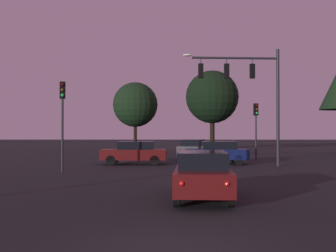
{
  "coord_description": "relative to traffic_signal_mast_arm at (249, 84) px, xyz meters",
  "views": [
    {
      "loc": [
        -0.01,
        -7.52,
        2.16
      ],
      "look_at": [
        -0.3,
        21.98,
        2.56
      ],
      "focal_mm": 45.05,
      "sensor_mm": 36.0,
      "label": 1
    }
  ],
  "objects": [
    {
      "name": "traffic_light_corner_right",
      "position": [
        -10.61,
        -3.86,
        -1.71
      ],
      "size": [
        0.35,
        0.38,
        4.82
      ],
      "color": "#232326",
      "rests_on": "ground"
    },
    {
      "name": "ground_plane",
      "position": [
        -4.76,
        5.84,
        -5.1
      ],
      "size": [
        168.0,
        168.0,
        0.0
      ],
      "primitive_type": "plane",
      "color": "black",
      "rests_on": "ground"
    },
    {
      "name": "car_far_lane",
      "position": [
        -3.01,
        8.82,
        -4.31
      ],
      "size": [
        2.87,
        4.5,
        1.52
      ],
      "color": "#232328",
      "rests_on": "ground"
    },
    {
      "name": "car_nearside_lane",
      "position": [
        -3.79,
        -12.59,
        -4.31
      ],
      "size": [
        1.97,
        4.75,
        1.52
      ],
      "color": "#4C0F0F",
      "rests_on": "ground"
    },
    {
      "name": "car_crossing_left",
      "position": [
        -7.26,
        1.56,
        -4.31
      ],
      "size": [
        4.34,
        1.84,
        1.52
      ],
      "color": "#4C0F0F",
      "rests_on": "ground"
    },
    {
      "name": "tree_left_far",
      "position": [
        -0.53,
        18.46,
        0.72
      ],
      "size": [
        5.61,
        5.61,
        8.65
      ],
      "color": "black",
      "rests_on": "ground"
    },
    {
      "name": "car_crossing_right",
      "position": [
        -1.78,
        1.84,
        -4.31
      ],
      "size": [
        4.17,
        1.73,
        1.52
      ],
      "color": "#0F1947",
      "rests_on": "ground"
    },
    {
      "name": "tree_center_horizon",
      "position": [
        -8.5,
        16.19,
        -0.22
      ],
      "size": [
        4.52,
        4.52,
        7.15
      ],
      "color": "black",
      "rests_on": "ground"
    },
    {
      "name": "traffic_signal_mast_arm",
      "position": [
        0.0,
        0.0,
        0.0
      ],
      "size": [
        6.05,
        0.65,
        7.32
      ],
      "color": "#232326",
      "rests_on": "ground"
    },
    {
      "name": "traffic_light_corner_left",
      "position": [
        1.51,
        5.38,
        -2.07
      ],
      "size": [
        0.36,
        0.39,
        4.28
      ],
      "color": "#232326",
      "rests_on": "ground"
    }
  ]
}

